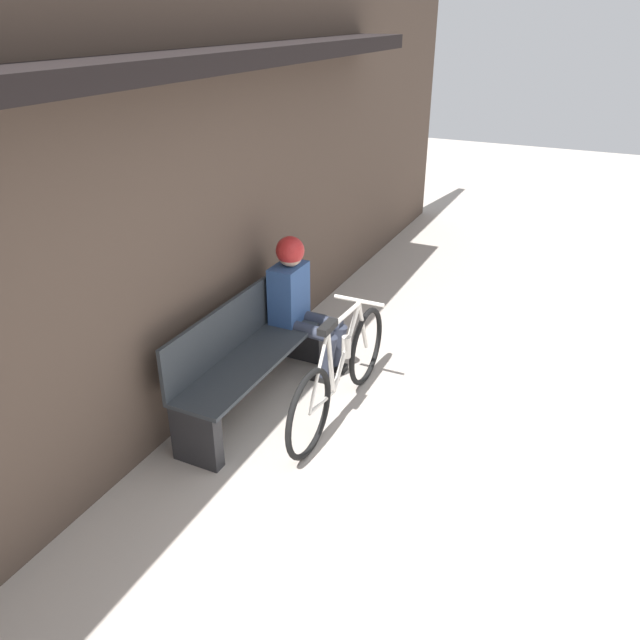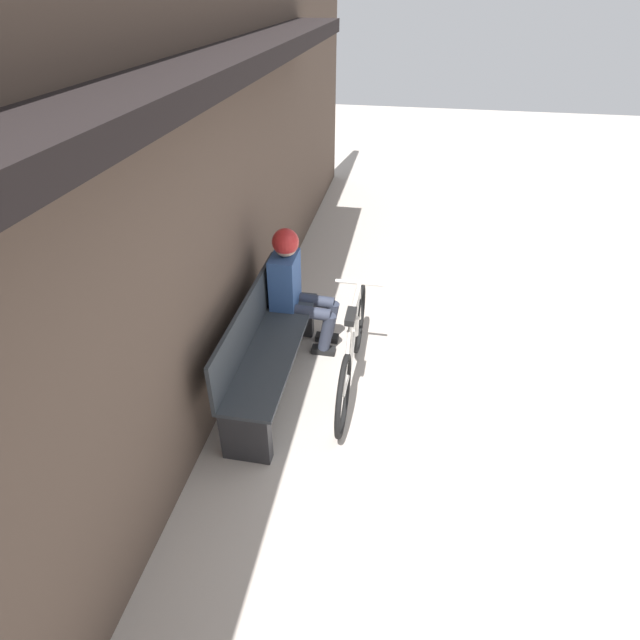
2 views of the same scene
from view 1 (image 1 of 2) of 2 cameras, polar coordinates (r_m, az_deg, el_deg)
ground_plane at (r=4.07m, az=20.20°, el=-18.48°), size 24.00×24.00×0.00m
storefront_wall at (r=4.11m, az=-15.23°, el=9.96°), size 12.00×0.56×3.20m
park_bench_near at (r=4.78m, az=-6.48°, el=-3.43°), size 1.67×0.42×0.85m
bicycle at (r=4.63m, az=1.87°, el=-4.85°), size 1.68×0.40×0.87m
person_seated at (r=5.08m, az=-1.94°, el=2.20°), size 0.34×0.59×1.17m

